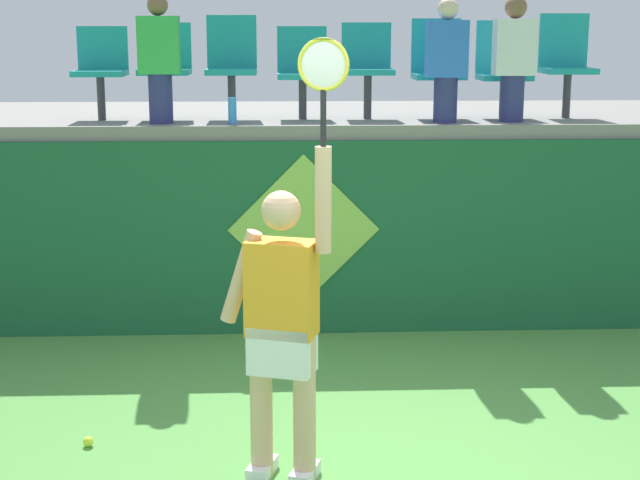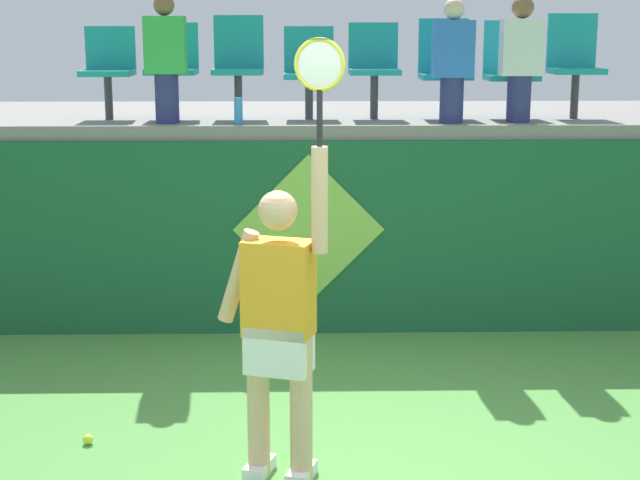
% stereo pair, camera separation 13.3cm
% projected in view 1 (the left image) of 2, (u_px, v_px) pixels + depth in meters
% --- Properties ---
extents(court_back_wall, '(13.30, 0.20, 1.65)m').
position_uv_depth(court_back_wall, '(339.00, 236.00, 8.23)').
color(court_back_wall, '#195633').
rests_on(court_back_wall, ground_plane).
extents(spectator_platform, '(13.30, 2.71, 0.12)m').
position_uv_depth(spectator_platform, '(331.00, 118.00, 9.32)').
color(spectator_platform, gray).
rests_on(spectator_platform, court_back_wall).
extents(tennis_player, '(0.73, 0.37, 2.51)m').
position_uv_depth(tennis_player, '(283.00, 320.00, 5.43)').
color(tennis_player, white).
rests_on(tennis_player, ground_plane).
extents(tennis_ball, '(0.07, 0.07, 0.07)m').
position_uv_depth(tennis_ball, '(88.00, 442.00, 6.05)').
color(tennis_ball, '#D1E533').
rests_on(tennis_ball, ground_plane).
extents(water_bottle, '(0.07, 0.07, 0.22)m').
position_uv_depth(water_bottle, '(232.00, 111.00, 8.09)').
color(water_bottle, '#338CE5').
rests_on(water_bottle, spectator_platform).
extents(stadium_chair_0, '(0.44, 0.42, 0.80)m').
position_uv_depth(stadium_chair_0, '(101.00, 66.00, 8.46)').
color(stadium_chair_0, '#38383D').
rests_on(stadium_chair_0, spectator_platform).
extents(stadium_chair_1, '(0.44, 0.42, 0.83)m').
position_uv_depth(stadium_chair_1, '(165.00, 64.00, 8.49)').
color(stadium_chair_1, '#38383D').
rests_on(stadium_chair_1, spectator_platform).
extents(stadium_chair_2, '(0.44, 0.42, 0.90)m').
position_uv_depth(stadium_chair_2, '(232.00, 61.00, 8.51)').
color(stadium_chair_2, '#38383D').
rests_on(stadium_chair_2, spectator_platform).
extents(stadium_chair_3, '(0.44, 0.42, 0.80)m').
position_uv_depth(stadium_chair_3, '(302.00, 68.00, 8.54)').
color(stadium_chair_3, '#38383D').
rests_on(stadium_chair_3, spectator_platform).
extents(stadium_chair_4, '(0.44, 0.42, 0.84)m').
position_uv_depth(stadium_chair_4, '(367.00, 64.00, 8.56)').
color(stadium_chair_4, '#38383D').
rests_on(stadium_chair_4, spectator_platform).
extents(stadium_chair_5, '(0.44, 0.42, 0.87)m').
position_uv_depth(stadium_chair_5, '(437.00, 65.00, 8.60)').
color(stadium_chair_5, '#38383D').
rests_on(stadium_chair_5, spectator_platform).
extents(stadium_chair_6, '(0.44, 0.42, 0.85)m').
position_uv_depth(stadium_chair_6, '(502.00, 66.00, 8.62)').
color(stadium_chair_6, '#38383D').
rests_on(stadium_chair_6, spectator_platform).
extents(stadium_chair_7, '(0.44, 0.42, 0.92)m').
position_uv_depth(stadium_chair_7, '(566.00, 60.00, 8.64)').
color(stadium_chair_7, '#38383D').
rests_on(stadium_chair_7, spectator_platform).
extents(spectator_0, '(0.34, 0.20, 1.06)m').
position_uv_depth(spectator_0, '(159.00, 58.00, 8.06)').
color(spectator_0, navy).
rests_on(spectator_0, spectator_platform).
extents(spectator_1, '(0.34, 0.20, 1.03)m').
position_uv_depth(spectator_1, '(446.00, 60.00, 8.13)').
color(spectator_1, navy).
rests_on(spectator_1, spectator_platform).
extents(spectator_2, '(0.34, 0.20, 1.05)m').
position_uv_depth(spectator_2, '(514.00, 58.00, 8.21)').
color(spectator_2, navy).
rests_on(spectator_2, spectator_platform).
extents(wall_signage_mount, '(1.27, 0.01, 1.54)m').
position_uv_depth(wall_signage_mount, '(304.00, 333.00, 8.30)').
color(wall_signage_mount, '#195633').
rests_on(wall_signage_mount, ground_plane).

